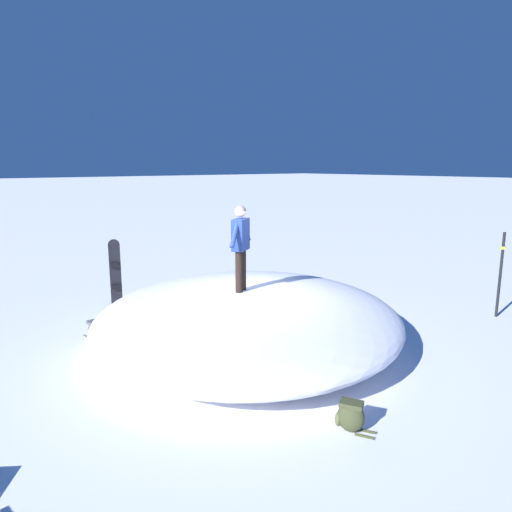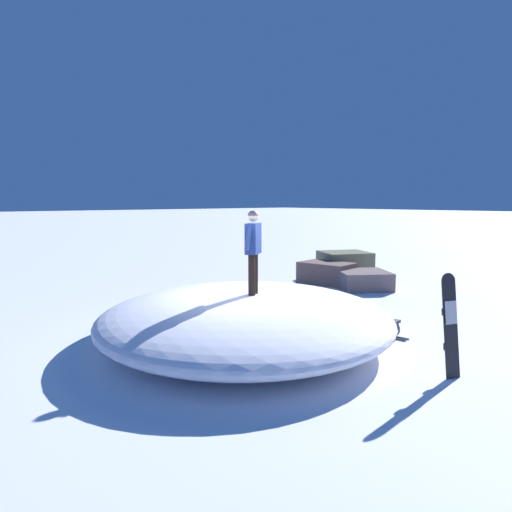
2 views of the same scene
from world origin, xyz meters
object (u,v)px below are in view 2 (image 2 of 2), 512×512
Objects in this scene: snowboard_primary_upright at (450,324)px; backpack_near at (192,298)px; snowboarder_standing at (253,247)px; backpack_far at (390,328)px.

snowboard_primary_upright is 3.11× the size of backpack_near.
snowboarder_standing reaches higher than backpack_near.
backpack_far is (1.18, 1.84, -0.66)m from snowboard_primary_upright.
snowboard_primary_upright reaches higher than backpack_far.
snowboard_primary_upright is 2.29m from backpack_far.
snowboard_primary_upright is 7.02m from backpack_near.
snowboarder_standing is at bearing -104.47° from backpack_near.
backpack_near is (0.90, 3.50, -1.68)m from snowboarder_standing.
snowboarder_standing is 2.58× the size of backpack_far.
snowboarder_standing reaches higher than snowboard_primary_upright.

